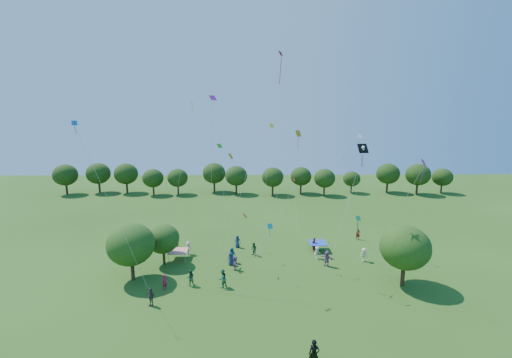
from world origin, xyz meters
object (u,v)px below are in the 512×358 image
(tent_red_stripe, at_px, (178,251))
(red_high_kite, at_px, (269,97))
(pirate_kite, at_px, (362,152))
(near_tree_north, at_px, (163,239))
(near_tree_west, at_px, (131,244))
(near_tree_east, at_px, (405,247))
(tent_blue, at_px, (318,243))
(man_in_black, at_px, (314,354))

(tent_red_stripe, relative_size, red_high_kite, 0.10)
(tent_red_stripe, distance_m, pirate_kite, 24.08)
(near_tree_north, bearing_deg, tent_red_stripe, 43.87)
(near_tree_west, xyz_separation_m, tent_red_stripe, (3.73, 5.21, -2.91))
(near_tree_west, height_order, red_high_kite, red_high_kite)
(near_tree_west, distance_m, tent_red_stripe, 7.03)
(near_tree_east, bearing_deg, tent_red_stripe, 164.34)
(near_tree_east, xyz_separation_m, tent_blue, (-6.91, 9.28, -3.04))
(man_in_black, bearing_deg, near_tree_north, 142.10)
(near_tree_west, relative_size, near_tree_north, 1.28)
(man_in_black, relative_size, pirate_kite, 0.15)
(man_in_black, relative_size, red_high_kite, 0.09)
(near_tree_north, xyz_separation_m, pirate_kite, (21.12, -4.42, 10.49))
(man_in_black, bearing_deg, tent_blue, 89.83)
(tent_red_stripe, relative_size, pirate_kite, 0.17)
(near_tree_west, distance_m, tent_blue, 22.65)
(pirate_kite, bearing_deg, near_tree_east, -12.73)
(near_tree_west, bearing_deg, near_tree_east, -3.27)
(tent_red_stripe, bearing_deg, tent_blue, 8.11)
(red_high_kite, bearing_deg, pirate_kite, -35.03)
(near_tree_west, relative_size, red_high_kite, 0.27)
(pirate_kite, bearing_deg, near_tree_west, 178.61)
(tent_red_stripe, bearing_deg, man_in_black, -54.33)
(near_tree_north, bearing_deg, man_in_black, -49.37)
(near_tree_east, bearing_deg, tent_blue, 126.65)
(tent_blue, bearing_deg, near_tree_east, -53.35)
(man_in_black, bearing_deg, red_high_kite, 108.32)
(near_tree_north, relative_size, tent_blue, 2.19)
(pirate_kite, bearing_deg, red_high_kite, 144.97)
(near_tree_east, bearing_deg, pirate_kite, 167.27)
(red_high_kite, bearing_deg, near_tree_west, -158.87)
(tent_blue, height_order, red_high_kite, red_high_kite)
(near_tree_west, distance_m, near_tree_east, 28.06)
(near_tree_west, bearing_deg, man_in_black, -37.80)
(near_tree_east, relative_size, pirate_kite, 0.48)
(tent_blue, bearing_deg, man_in_black, -101.64)
(tent_red_stripe, relative_size, tent_blue, 1.00)
(near_tree_west, relative_size, tent_red_stripe, 2.80)
(tent_blue, distance_m, red_high_kite, 19.36)
(near_tree_north, xyz_separation_m, tent_red_stripe, (1.40, 1.35, -2.08))
(red_high_kite, bearing_deg, tent_red_stripe, -177.72)
(near_tree_north, distance_m, red_high_kite, 20.27)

